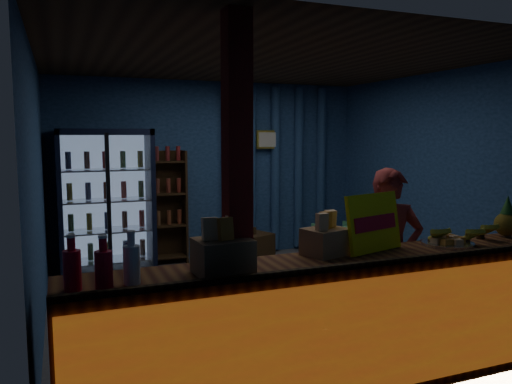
{
  "coord_description": "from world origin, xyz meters",
  "views": [
    {
      "loc": [
        -2.11,
        -4.9,
        1.83
      ],
      "look_at": [
        -0.25,
        -0.2,
        1.24
      ],
      "focal_mm": 35.0,
      "sensor_mm": 36.0,
      "label": 1
    }
  ],
  "objects": [
    {
      "name": "bottle_shelf",
      "position": [
        -0.7,
        2.06,
        0.79
      ],
      "size": [
        0.5,
        0.28,
        1.6
      ],
      "color": "#3B2812",
      "rests_on": "ground"
    },
    {
      "name": "room_walls",
      "position": [
        0.0,
        0.0,
        1.57
      ],
      "size": [
        4.6,
        4.6,
        4.6
      ],
      "color": "navy",
      "rests_on": "ground"
    },
    {
      "name": "ground",
      "position": [
        0.0,
        0.0,
        0.0
      ],
      "size": [
        4.6,
        4.6,
        0.0
      ],
      "primitive_type": "plane",
      "color": "#515154",
      "rests_on": "ground"
    },
    {
      "name": "snack_box_left",
      "position": [
        -1.17,
        -1.96,
        1.08
      ],
      "size": [
        0.36,
        0.31,
        0.37
      ],
      "color": "olive",
      "rests_on": "counter"
    },
    {
      "name": "counter",
      "position": [
        0.0,
        -1.91,
        0.48
      ],
      "size": [
        4.4,
        0.57,
        0.99
      ],
      "color": "brown",
      "rests_on": "ground"
    },
    {
      "name": "yellow_sign",
      "position": [
        0.07,
        -1.8,
        1.17
      ],
      "size": [
        0.56,
        0.26,
        0.44
      ],
      "color": "#F4EF0C",
      "rests_on": "counter"
    },
    {
      "name": "banana_bunches",
      "position": [
        0.92,
        -1.82,
        1.03
      ],
      "size": [
        0.74,
        0.29,
        0.16
      ],
      "color": "gold",
      "rests_on": "counter"
    },
    {
      "name": "side_table",
      "position": [
        0.34,
        1.4,
        0.23
      ],
      "size": [
        0.61,
        0.53,
        0.55
      ],
      "color": "#3B2812",
      "rests_on": "ground"
    },
    {
      "name": "support_post",
      "position": [
        -1.05,
        -1.9,
        1.3
      ],
      "size": [
        0.16,
        0.16,
        2.6
      ],
      "primitive_type": "cube",
      "color": "maroon",
      "rests_on": "ground"
    },
    {
      "name": "beverage_cooler",
      "position": [
        -1.55,
        1.92,
        0.93
      ],
      "size": [
        1.2,
        0.62,
        1.9
      ],
      "color": "black",
      "rests_on": "ground"
    },
    {
      "name": "pineapple",
      "position": [
        1.44,
        -1.78,
        1.1
      ],
      "size": [
        0.2,
        0.2,
        0.35
      ],
      "color": "olive",
      "rests_on": "counter"
    },
    {
      "name": "green_chair",
      "position": [
        1.61,
        1.26,
        0.27
      ],
      "size": [
        0.6,
        0.62,
        0.55
      ],
      "primitive_type": "imported",
      "rotation": [
        0.0,
        0.0,
        3.17
      ],
      "color": "#5DBB75",
      "rests_on": "ground"
    },
    {
      "name": "curtain_folds",
      "position": [
        1.0,
        2.14,
        1.3
      ],
      "size": [
        1.74,
        0.14,
        2.5
      ],
      "color": "navy",
      "rests_on": "room_walls"
    },
    {
      "name": "shopkeeper",
      "position": [
        0.51,
        -1.42,
        0.77
      ],
      "size": [
        0.65,
        0.53,
        1.54
      ],
      "primitive_type": "imported",
      "rotation": [
        0.0,
        0.0,
        -0.32
      ],
      "color": "maroon",
      "rests_on": "ground"
    },
    {
      "name": "framed_picture",
      "position": [
        0.85,
        2.1,
        1.75
      ],
      "size": [
        0.36,
        0.04,
        0.28
      ],
      "color": "gold",
      "rests_on": "room_walls"
    },
    {
      "name": "pastry_tray",
      "position": [
        0.76,
        -1.83,
        0.97
      ],
      "size": [
        0.42,
        0.42,
        0.07
      ],
      "color": "silver",
      "rests_on": "counter"
    },
    {
      "name": "snack_box_centre",
      "position": [
        -0.32,
        -1.76,
        1.06
      ],
      "size": [
        0.36,
        0.32,
        0.32
      ],
      "color": "olive",
      "rests_on": "counter"
    },
    {
      "name": "soda_bottles",
      "position": [
        -1.9,
        -2.0,
        1.08
      ],
      "size": [
        0.43,
        0.18,
        0.32
      ],
      "color": "red",
      "rests_on": "counter"
    }
  ]
}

